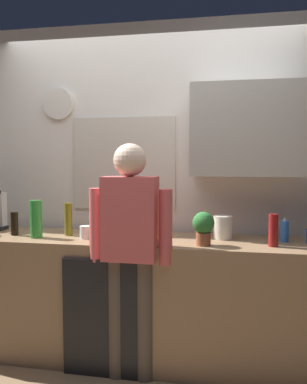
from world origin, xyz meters
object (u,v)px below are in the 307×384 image
bottle_clear_soda (36,219)px  cup_white_mug (85,232)px  dish_soap (285,231)px  storage_canister (223,227)px  bottle_dark_sauce (15,224)px  potted_plant (203,226)px  person_at_sink (130,241)px  bottle_olive_oil (68,219)px  bottle_red_vinegar (273,230)px

bottle_clear_soda → cup_white_mug: bearing=4.2°
cup_white_mug → dish_soap: 1.44m
bottle_clear_soda → storage_canister: bearing=9.2°
bottle_dark_sauce → potted_plant: size_ratio=0.78×
cup_white_mug → storage_canister: 1.01m
bottle_dark_sauce → dish_soap: bearing=3.8°
bottle_clear_soda → bottle_dark_sauce: 0.22m
bottle_clear_soda → bottle_dark_sauce: bearing=164.3°
person_at_sink → potted_plant: bearing=12.6°
potted_plant → cup_white_mug: bearing=175.2°
bottle_olive_oil → dish_soap: bearing=2.1°
cup_white_mug → potted_plant: (0.87, -0.07, 0.08)m
bottle_olive_oil → person_at_sink: person_at_sink is taller
bottle_clear_soda → potted_plant: bottle_clear_soda is taller
bottle_clear_soda → bottle_olive_oil: bearing=34.2°
bottle_clear_soda → bottle_dark_sauce: bottle_clear_soda is taller
bottle_clear_soda → cup_white_mug: bottle_clear_soda is taller
bottle_clear_soda → potted_plant: (1.25, -0.05, -0.01)m
bottle_dark_sauce → bottle_clear_soda: bearing=-15.7°
person_at_sink → bottle_olive_oil: bearing=148.0°
bottle_olive_oil → bottle_clear_soda: bearing=-145.8°
bottle_dark_sauce → cup_white_mug: size_ratio=1.89×
bottle_dark_sauce → bottle_olive_oil: bearing=10.5°
bottle_red_vinegar → person_at_sink: person_at_sink is taller
bottle_olive_oil → bottle_dark_sauce: bearing=-169.5°
dish_soap → cup_white_mug: bearing=-173.4°
cup_white_mug → bottle_clear_soda: bearing=-175.8°
storage_canister → person_at_sink: bearing=-146.2°
bottle_dark_sauce → person_at_sink: bearing=-13.7°
person_at_sink → cup_white_mug: bearing=149.2°
bottle_dark_sauce → storage_canister: bearing=5.9°
bottle_red_vinegar → cup_white_mug: bearing=179.3°
bottle_olive_oil → person_at_sink: bearing=-28.8°
bottle_olive_oil → bottle_clear_soda: (-0.20, -0.14, 0.01)m
dish_soap → potted_plant: bearing=-156.8°
bottle_red_vinegar → person_at_sink: bearing=-168.5°
bottle_olive_oil → bottle_dark_sauce: bottle_olive_oil is taller
bottle_olive_oil → dish_soap: bottle_olive_oil is taller
cup_white_mug → person_at_sink: size_ratio=0.06×
bottle_red_vinegar → bottle_dark_sauce: 1.92m
dish_soap → person_at_sink: (-1.03, -0.37, -0.04)m
bottle_dark_sauce → storage_canister: size_ratio=1.06×
bottle_olive_oil → person_at_sink: 0.66m
cup_white_mug → bottle_red_vinegar: bearing=-0.7°
storage_canister → bottle_dark_sauce: bearing=-174.1°
potted_plant → storage_canister: potted_plant is taller
bottle_clear_soda → storage_canister: bottle_clear_soda is taller
storage_canister → bottle_clear_soda: bearing=-170.8°
cup_white_mug → storage_canister: bearing=11.0°
bottle_clear_soda → cup_white_mug: (0.37, 0.03, -0.09)m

